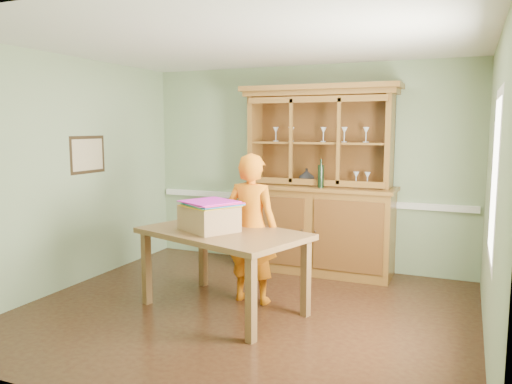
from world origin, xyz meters
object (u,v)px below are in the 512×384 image
at_px(dining_table, 223,240).
at_px(cardboard_box, 209,218).
at_px(china_hutch, 317,207).
at_px(person, 252,228).

xyz_separation_m(dining_table, cardboard_box, (-0.14, -0.04, 0.23)).
height_order(dining_table, cardboard_box, cardboard_box).
xyz_separation_m(china_hutch, cardboard_box, (-0.62, -1.79, 0.12)).
xyz_separation_m(dining_table, person, (0.17, 0.35, 0.07)).
height_order(cardboard_box, person, person).
bearing_deg(cardboard_box, person, 51.41).
bearing_deg(china_hutch, cardboard_box, -109.03).
relative_size(china_hutch, dining_table, 1.27).
distance_m(cardboard_box, person, 0.52).
bearing_deg(dining_table, china_hutch, 92.70).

